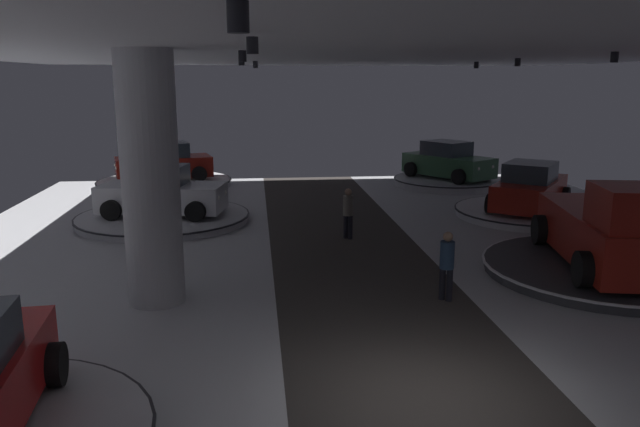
% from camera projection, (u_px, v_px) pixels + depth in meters
% --- Properties ---
extents(ground, '(24.00, 44.00, 0.06)m').
position_uv_depth(ground, '(429.00, 404.00, 9.48)').
color(ground, '#B2B2B7').
extents(ceiling_with_spotlights, '(24.00, 44.00, 0.39)m').
position_uv_depth(ceiling_with_spotlights, '(445.00, 29.00, 8.27)').
color(ceiling_with_spotlights, silver).
extents(column_left, '(1.24, 1.24, 5.50)m').
position_uv_depth(column_left, '(151.00, 180.00, 13.18)').
color(column_left, '#ADADB2').
rests_on(column_left, ground).
extents(display_platform_deep_left, '(6.08, 6.08, 0.32)m').
position_uv_depth(display_platform_deep_left, '(165.00, 183.00, 28.17)').
color(display_platform_deep_left, silver).
rests_on(display_platform_deep_left, ground).
extents(display_car_deep_left, '(4.52, 3.03, 1.71)m').
position_uv_depth(display_car_deep_left, '(165.00, 163.00, 27.98)').
color(display_car_deep_left, maroon).
rests_on(display_car_deep_left, display_platform_deep_left).
extents(display_platform_far_left, '(5.95, 5.95, 0.26)m').
position_uv_depth(display_platform_far_left, '(164.00, 218.00, 21.30)').
color(display_platform_far_left, '#B7B7BC').
rests_on(display_platform_far_left, ground).
extents(display_car_far_left, '(4.46, 2.83, 1.71)m').
position_uv_depth(display_car_far_left, '(161.00, 193.00, 21.11)').
color(display_car_far_left, silver).
rests_on(display_car_far_left, display_platform_far_left).
extents(display_platform_far_right, '(5.24, 5.24, 0.28)m').
position_uv_depth(display_platform_far_right, '(528.00, 212.00, 22.13)').
color(display_platform_far_right, silver).
rests_on(display_platform_far_right, ground).
extents(display_car_far_right, '(3.98, 4.43, 1.71)m').
position_uv_depth(display_car_far_right, '(530.00, 188.00, 21.91)').
color(display_car_far_right, maroon).
rests_on(display_car_far_right, display_platform_far_right).
extents(display_platform_deep_right, '(4.99, 4.99, 0.34)m').
position_uv_depth(display_platform_deep_right, '(448.00, 181.00, 28.54)').
color(display_platform_deep_right, '#B7B7BC').
rests_on(display_platform_deep_right, ground).
extents(display_car_deep_right, '(3.77, 4.51, 1.71)m').
position_uv_depth(display_car_deep_right, '(448.00, 162.00, 28.36)').
color(display_car_deep_right, '#2D5638').
rests_on(display_car_deep_right, display_platform_deep_right).
extents(display_platform_mid_right, '(6.06, 6.06, 0.27)m').
position_uv_depth(display_platform_mid_right, '(604.00, 269.00, 15.60)').
color(display_platform_mid_right, '#333338').
rests_on(display_platform_mid_right, ground).
extents(pickup_truck_mid_right, '(3.45, 5.60, 2.30)m').
position_uv_depth(pickup_truck_mid_right, '(613.00, 232.00, 15.06)').
color(pickup_truck_mid_right, maroon).
rests_on(pickup_truck_mid_right, display_platform_mid_right).
extents(visitor_walking_near, '(0.32, 0.32, 1.59)m').
position_uv_depth(visitor_walking_near, '(447.00, 262.00, 13.62)').
color(visitor_walking_near, black).
rests_on(visitor_walking_near, ground).
extents(visitor_walking_far, '(0.32, 0.32, 1.59)m').
position_uv_depth(visitor_walking_far, '(348.00, 210.00, 18.91)').
color(visitor_walking_far, black).
rests_on(visitor_walking_far, ground).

